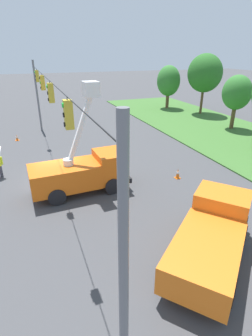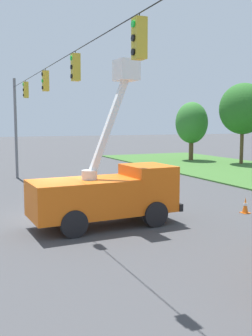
# 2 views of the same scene
# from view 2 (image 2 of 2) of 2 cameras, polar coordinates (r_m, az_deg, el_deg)

# --- Properties ---
(ground_plane) EXTENTS (200.00, 200.00, 0.00)m
(ground_plane) POSITION_cam_2_polar(r_m,az_deg,el_deg) (17.38, -9.33, -6.95)
(ground_plane) COLOR #424244
(signal_gantry) EXTENTS (26.20, 0.33, 7.20)m
(signal_gantry) POSITION_cam_2_polar(r_m,az_deg,el_deg) (16.96, -9.67, 8.32)
(signal_gantry) COLOR slate
(signal_gantry) RESTS_ON ground
(tree_far_west) EXTENTS (3.59, 3.29, 6.19)m
(tree_far_west) POSITION_cam_2_polar(r_m,az_deg,el_deg) (41.95, 9.50, 6.46)
(tree_far_west) COLOR brown
(tree_far_west) RESTS_ON ground
(tree_west) EXTENTS (4.87, 4.24, 7.78)m
(tree_west) POSITION_cam_2_polar(r_m,az_deg,el_deg) (39.41, 16.61, 8.22)
(tree_west) COLOR brown
(tree_west) RESTS_ON ground
(utility_truck_bucket_lift) EXTENTS (2.51, 5.93, 6.47)m
(utility_truck_bucket_lift) POSITION_cam_2_polar(r_m,az_deg,el_deg) (15.47, -2.65, -3.29)
(utility_truck_bucket_lift) COLOR orange
(utility_truck_bucket_lift) RESTS_ON ground
(traffic_cone_foreground_left) EXTENTS (0.36, 0.36, 0.71)m
(traffic_cone_foreground_left) POSITION_cam_2_polar(r_m,az_deg,el_deg) (18.49, 16.93, -5.22)
(traffic_cone_foreground_left) COLOR orange
(traffic_cone_foreground_left) RESTS_ON ground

